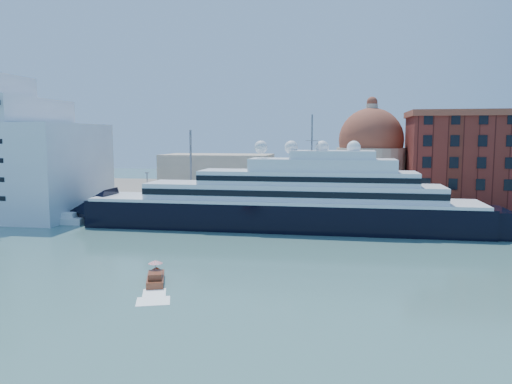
# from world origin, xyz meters

# --- Properties ---
(ground) EXTENTS (400.00, 400.00, 0.00)m
(ground) POSITION_xyz_m (0.00, 0.00, 0.00)
(ground) COLOR #3D6A68
(ground) RESTS_ON ground
(quay) EXTENTS (180.00, 10.00, 2.50)m
(quay) POSITION_xyz_m (0.00, 34.00, 1.25)
(quay) COLOR gray
(quay) RESTS_ON ground
(land) EXTENTS (260.00, 72.00, 2.00)m
(land) POSITION_xyz_m (0.00, 75.00, 1.00)
(land) COLOR slate
(land) RESTS_ON ground
(quay_fence) EXTENTS (180.00, 0.10, 1.20)m
(quay_fence) POSITION_xyz_m (0.00, 29.50, 3.10)
(quay_fence) COLOR slate
(quay_fence) RESTS_ON quay
(superyacht) EXTENTS (91.44, 12.68, 27.33)m
(superyacht) POSITION_xyz_m (-0.17, 23.00, 4.72)
(superyacht) COLOR black
(superyacht) RESTS_ON ground
(service_barge) EXTENTS (11.92, 4.28, 2.66)m
(service_barge) POSITION_xyz_m (-46.16, 20.56, 0.76)
(service_barge) COLOR white
(service_barge) RESTS_ON ground
(water_taxi) EXTENTS (4.11, 6.74, 3.04)m
(water_taxi) POSITION_xyz_m (-8.90, -18.18, 0.73)
(water_taxi) COLOR maroon
(water_taxi) RESTS_ON ground
(warehouse) EXTENTS (43.00, 19.00, 23.25)m
(warehouse) POSITION_xyz_m (52.00, 52.00, 13.79)
(warehouse) COLOR maroon
(warehouse) RESTS_ON land
(church) EXTENTS (66.00, 18.00, 25.50)m
(church) POSITION_xyz_m (6.39, 57.72, 10.91)
(church) COLOR beige
(church) RESTS_ON land
(lamp_posts) EXTENTS (120.80, 2.40, 18.00)m
(lamp_posts) POSITION_xyz_m (-12.67, 32.27, 9.84)
(lamp_posts) COLOR slate
(lamp_posts) RESTS_ON quay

